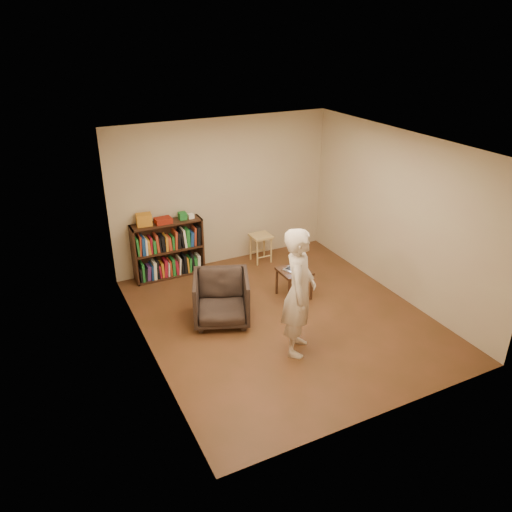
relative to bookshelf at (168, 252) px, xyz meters
name	(u,v)px	position (x,y,z in m)	size (l,w,h in m)	color
floor	(284,318)	(1.11, -2.09, -0.44)	(4.50, 4.50, 0.00)	#4A2F17
ceiling	(288,145)	(1.11, -2.09, 2.16)	(4.50, 4.50, 0.00)	silver
wall_back	(223,193)	(1.11, 0.16, 0.86)	(4.00, 4.00, 0.00)	#C6BA95
wall_left	(144,267)	(-0.89, -2.09, 0.86)	(4.50, 4.50, 0.00)	#C6BA95
wall_right	(399,216)	(3.11, -2.09, 0.86)	(4.50, 4.50, 0.00)	#C6BA95
bookshelf	(168,252)	(0.00, 0.00, 0.00)	(1.20, 0.30, 1.00)	black
box_yellow	(144,220)	(-0.36, 0.00, 0.66)	(0.24, 0.18, 0.20)	orange
red_cloth	(163,221)	(-0.05, -0.04, 0.61)	(0.27, 0.20, 0.09)	#9C2513
box_green	(182,216)	(0.29, -0.01, 0.62)	(0.13, 0.13, 0.13)	#1F772D
box_white	(191,216)	(0.44, -0.02, 0.60)	(0.10, 0.10, 0.08)	white
stool	(261,240)	(1.69, -0.19, -0.02)	(0.36, 0.36, 0.52)	tan
armchair	(221,299)	(0.26, -1.74, -0.07)	(0.79, 0.81, 0.74)	#312720
side_table	(294,275)	(1.57, -1.60, -0.04)	(0.46, 0.46, 0.48)	black
laptop	(296,266)	(1.60, -1.59, 0.09)	(0.35, 0.38, 0.23)	silver
person	(299,292)	(0.89, -2.85, 0.44)	(0.64, 0.42, 1.76)	beige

